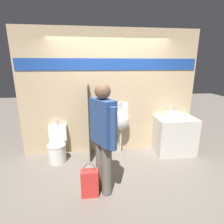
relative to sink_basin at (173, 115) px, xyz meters
The scene contains 10 objects.
ground_plane 1.69m from the sink_basin, 166.09° to the right, with size 16.00×16.00×0.00m, color #70665B.
display_wall 1.50m from the sink_basin, 169.74° to the left, with size 3.87×0.07×2.70m.
sink_counter 0.48m from the sink_basin, 48.74° to the right, with size 0.87×0.56×0.83m.
sink_basin is the anchor object (origin of this frame).
cell_phone 0.28m from the sink_basin, 141.26° to the right, with size 0.07×0.14×0.01m.
divider_near_counter 1.86m from the sink_basin, behind, with size 0.03×0.49×1.57m.
urinal_near_counter 1.18m from the sink_basin, behind, with size 0.38×0.30×1.19m.
toilet 2.61m from the sink_basin, behind, with size 0.38×0.54×0.86m.
person_in_vest 2.00m from the sink_basin, 145.48° to the right, with size 0.38×0.54×1.73m.
shopping_bag 2.33m from the sink_basin, 146.96° to the right, with size 0.27×0.15×0.56m.
Camera 1 is at (-0.42, -3.19, 1.98)m, focal length 28.00 mm.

